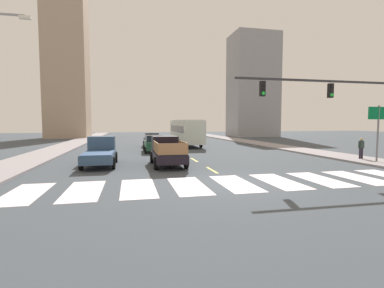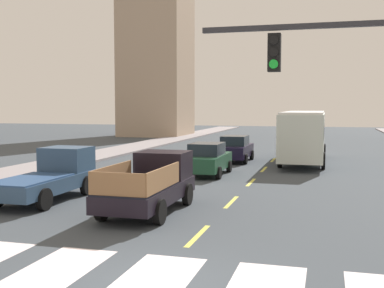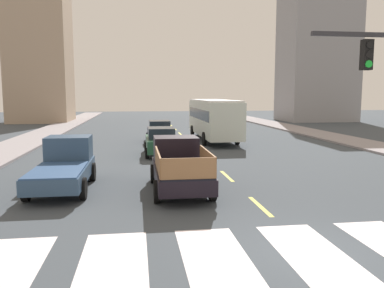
% 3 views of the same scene
% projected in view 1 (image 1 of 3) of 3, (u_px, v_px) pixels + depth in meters
% --- Properties ---
extents(ground_plane, '(160.00, 160.00, 0.00)m').
position_uv_depth(ground_plane, '(235.00, 183.00, 13.81)').
color(ground_plane, '#3D454C').
extents(sidewalk_right, '(3.49, 110.00, 0.15)m').
position_uv_depth(sidewalk_right, '(281.00, 147.00, 34.05)').
color(sidewalk_right, gray).
rests_on(sidewalk_right, ground).
extents(sidewalk_left, '(3.49, 110.00, 0.15)m').
position_uv_depth(sidewalk_left, '(52.00, 151.00, 28.62)').
color(sidewalk_left, gray).
rests_on(sidewalk_left, ground).
extents(crosswalk_stripe_0, '(1.54, 3.98, 0.01)m').
position_uv_depth(crosswalk_stripe_0, '(25.00, 193.00, 11.82)').
color(crosswalk_stripe_0, silver).
rests_on(crosswalk_stripe_0, ground).
extents(crosswalk_stripe_1, '(1.54, 3.98, 0.01)m').
position_uv_depth(crosswalk_stripe_1, '(84.00, 191.00, 12.31)').
color(crosswalk_stripe_1, silver).
rests_on(crosswalk_stripe_1, ground).
extents(crosswalk_stripe_2, '(1.54, 3.98, 0.01)m').
position_uv_depth(crosswalk_stripe_2, '(138.00, 188.00, 12.81)').
color(crosswalk_stripe_2, silver).
rests_on(crosswalk_stripe_2, ground).
extents(crosswalk_stripe_3, '(1.54, 3.98, 0.01)m').
position_uv_depth(crosswalk_stripe_3, '(188.00, 186.00, 13.31)').
color(crosswalk_stripe_3, silver).
rests_on(crosswalk_stripe_3, ground).
extents(crosswalk_stripe_4, '(1.54, 3.98, 0.01)m').
position_uv_depth(crosswalk_stripe_4, '(235.00, 183.00, 13.81)').
color(crosswalk_stripe_4, silver).
rests_on(crosswalk_stripe_4, ground).
extents(crosswalk_stripe_5, '(1.54, 3.98, 0.01)m').
position_uv_depth(crosswalk_stripe_5, '(279.00, 181.00, 14.30)').
color(crosswalk_stripe_5, silver).
rests_on(crosswalk_stripe_5, ground).
extents(crosswalk_stripe_6, '(1.54, 3.98, 0.01)m').
position_uv_depth(crosswalk_stripe_6, '(319.00, 179.00, 14.80)').
color(crosswalk_stripe_6, silver).
rests_on(crosswalk_stripe_6, ground).
extents(crosswalk_stripe_7, '(1.54, 3.98, 0.01)m').
position_uv_depth(crosswalk_stripe_7, '(357.00, 177.00, 15.30)').
color(crosswalk_stripe_7, silver).
rests_on(crosswalk_stripe_7, ground).
extents(lane_dash_0, '(0.16, 2.40, 0.01)m').
position_uv_depth(lane_dash_0, '(212.00, 170.00, 17.70)').
color(lane_dash_0, '#DBD54F').
rests_on(lane_dash_0, ground).
extents(lane_dash_1, '(0.16, 2.40, 0.01)m').
position_uv_depth(lane_dash_1, '(194.00, 160.00, 22.57)').
color(lane_dash_1, '#DBD54F').
rests_on(lane_dash_1, ground).
extents(lane_dash_2, '(0.16, 2.40, 0.01)m').
position_uv_depth(lane_dash_2, '(183.00, 153.00, 27.44)').
color(lane_dash_2, '#DBD54F').
rests_on(lane_dash_2, ground).
extents(lane_dash_3, '(0.16, 2.40, 0.01)m').
position_uv_depth(lane_dash_3, '(175.00, 149.00, 32.31)').
color(lane_dash_3, '#DBD54F').
rests_on(lane_dash_3, ground).
extents(lane_dash_4, '(0.16, 2.40, 0.01)m').
position_uv_depth(lane_dash_4, '(169.00, 145.00, 37.18)').
color(lane_dash_4, '#DBD54F').
rests_on(lane_dash_4, ground).
extents(lane_dash_5, '(0.16, 2.40, 0.01)m').
position_uv_depth(lane_dash_5, '(164.00, 143.00, 42.06)').
color(lane_dash_5, '#DBD54F').
rests_on(lane_dash_5, ground).
extents(lane_dash_6, '(0.16, 2.40, 0.01)m').
position_uv_depth(lane_dash_6, '(161.00, 141.00, 46.93)').
color(lane_dash_6, '#DBD54F').
rests_on(lane_dash_6, ground).
extents(lane_dash_7, '(0.16, 2.40, 0.01)m').
position_uv_depth(lane_dash_7, '(158.00, 139.00, 51.80)').
color(lane_dash_7, '#DBD54F').
rests_on(lane_dash_7, ground).
extents(pickup_stakebed, '(2.18, 5.20, 1.96)m').
position_uv_depth(pickup_stakebed, '(167.00, 151.00, 19.95)').
color(pickup_stakebed, black).
rests_on(pickup_stakebed, ground).
extents(pickup_dark, '(2.18, 5.20, 1.96)m').
position_uv_depth(pickup_dark, '(100.00, 152.00, 19.83)').
color(pickup_dark, '#314C6B').
rests_on(pickup_dark, ground).
extents(city_bus, '(2.72, 10.80, 3.32)m').
position_uv_depth(city_bus, '(186.00, 131.00, 36.49)').
color(city_bus, silver).
rests_on(city_bus, ground).
extents(sedan_far, '(2.02, 4.40, 1.72)m').
position_uv_depth(sedan_far, '(152.00, 140.00, 35.16)').
color(sedan_far, black).
rests_on(sedan_far, ground).
extents(sedan_mid, '(2.02, 4.40, 1.72)m').
position_uv_depth(sedan_mid, '(154.00, 144.00, 28.66)').
color(sedan_mid, '#204D33').
rests_on(sedan_mid, ground).
extents(traffic_signal_gantry, '(11.00, 0.27, 6.00)m').
position_uv_depth(traffic_signal_gantry, '(348.00, 101.00, 17.07)').
color(traffic_signal_gantry, '#2D2D33').
rests_on(traffic_signal_gantry, ground).
extents(direction_sign_green, '(1.70, 0.12, 4.20)m').
position_uv_depth(direction_sign_green, '(378.00, 122.00, 20.39)').
color(direction_sign_green, slate).
rests_on(direction_sign_green, ground).
extents(pedestrian_walking, '(0.53, 0.34, 1.64)m').
position_uv_depth(pedestrian_walking, '(361.00, 146.00, 22.14)').
color(pedestrian_walking, '#251D2B').
rests_on(pedestrian_walking, sidewalk_right).
extents(tower_tall_centre, '(9.52, 7.78, 21.88)m').
position_uv_depth(tower_tall_centre, '(253.00, 86.00, 61.51)').
color(tower_tall_centre, '#949499').
rests_on(tower_tall_centre, ground).
extents(block_mid_left, '(7.66, 7.74, 29.48)m').
position_uv_depth(block_mid_left, '(67.00, 63.00, 55.59)').
color(block_mid_left, tan).
rests_on(block_mid_left, ground).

